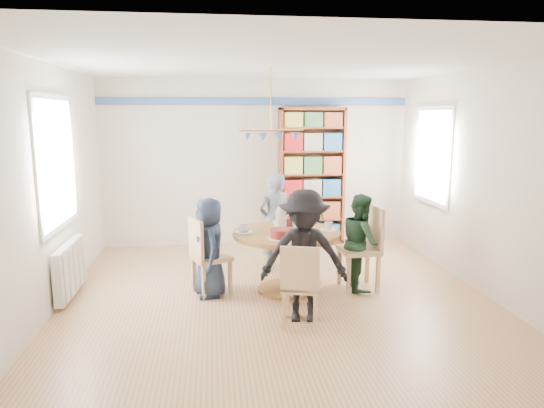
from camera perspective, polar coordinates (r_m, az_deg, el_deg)
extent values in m
plane|color=tan|center=(5.89, 0.49, -10.81)|extent=(5.00, 5.00, 0.00)
plane|color=white|center=(5.52, 0.53, 16.33)|extent=(5.00, 5.00, 0.00)
plane|color=beige|center=(8.01, -1.86, 4.81)|extent=(5.00, 0.00, 5.00)
plane|color=beige|center=(3.13, 6.59, -4.14)|extent=(5.00, 0.00, 5.00)
plane|color=beige|center=(5.77, -24.92, 1.66)|extent=(0.00, 5.00, 5.00)
plane|color=beige|center=(6.37, 23.42, 2.51)|extent=(0.00, 5.00, 5.00)
cube|color=#345691|center=(7.95, -1.89, 11.99)|extent=(5.00, 0.02, 0.12)
cube|color=white|center=(6.03, -24.11, 4.45)|extent=(0.03, 1.32, 1.52)
cube|color=white|center=(6.02, -23.92, 4.46)|extent=(0.01, 1.20, 1.40)
cube|color=white|center=(7.49, 18.42, 5.43)|extent=(0.03, 1.12, 1.42)
cube|color=white|center=(7.48, 18.28, 5.44)|extent=(0.01, 1.00, 1.30)
cylinder|color=gold|center=(5.99, -0.12, 12.27)|extent=(0.01, 0.01, 0.75)
cylinder|color=gold|center=(5.99, -0.12, 8.68)|extent=(0.80, 0.02, 0.02)
cone|color=#4472BF|center=(5.96, -3.01, 7.89)|extent=(0.11, 0.11, 0.10)
cone|color=#4472BF|center=(5.98, -1.08, 7.91)|extent=(0.11, 0.11, 0.10)
cone|color=#4472BF|center=(6.00, 0.84, 7.92)|extent=(0.11, 0.11, 0.10)
cone|color=#4472BF|center=(6.03, 2.74, 7.92)|extent=(0.11, 0.11, 0.10)
cube|color=silver|center=(6.24, -22.68, -7.00)|extent=(0.10, 1.00, 0.60)
cube|color=silver|center=(5.86, -23.14, -8.15)|extent=(0.02, 0.06, 0.56)
cube|color=silver|center=(6.04, -22.63, -7.56)|extent=(0.02, 0.06, 0.56)
cube|color=silver|center=(6.23, -22.14, -7.00)|extent=(0.02, 0.06, 0.56)
cube|color=silver|center=(6.41, -21.69, -6.48)|extent=(0.02, 0.06, 0.56)
cube|color=silver|center=(6.60, -21.26, -5.98)|extent=(0.02, 0.06, 0.56)
cylinder|color=olive|center=(5.86, 1.72, -3.49)|extent=(1.30, 1.30, 0.05)
cylinder|color=olive|center=(5.96, 1.70, -6.99)|extent=(0.16, 0.16, 0.70)
cylinder|color=olive|center=(6.06, 1.68, -9.97)|extent=(0.70, 0.70, 0.04)
cube|color=#DAB886|center=(5.90, -7.15, -6.27)|extent=(0.54, 0.54, 0.05)
cube|color=#DAB886|center=(5.77, -8.94, -4.15)|extent=(0.19, 0.40, 0.49)
cube|color=#DAB886|center=(5.89, -4.94, -8.64)|extent=(0.05, 0.05, 0.43)
cube|color=#DAB886|center=(6.18, -6.23, -7.73)|extent=(0.05, 0.05, 0.43)
cube|color=#DAB886|center=(5.77, -8.03, -9.12)|extent=(0.05, 0.05, 0.43)
cube|color=#DAB886|center=(6.07, -9.19, -8.16)|extent=(0.05, 0.05, 0.43)
cube|color=#DAB886|center=(6.10, 10.17, -5.35)|extent=(0.48, 0.48, 0.05)
cube|color=#DAB886|center=(6.10, 12.09, -2.76)|extent=(0.06, 0.46, 0.55)
cube|color=#DAB886|center=(6.28, 7.91, -7.26)|extent=(0.05, 0.05, 0.47)
cube|color=#DAB886|center=(5.94, 9.00, -8.32)|extent=(0.05, 0.05, 0.47)
cube|color=#DAB886|center=(6.40, 11.11, -7.03)|extent=(0.05, 0.05, 0.47)
cube|color=#DAB886|center=(6.07, 12.36, -8.04)|extent=(0.05, 0.05, 0.47)
cube|color=#DAB886|center=(6.84, 0.80, -4.01)|extent=(0.46, 0.46, 0.05)
cube|color=#DAB886|center=(6.96, 0.84, -1.74)|extent=(0.40, 0.10, 0.48)
cube|color=#DAB886|center=(6.75, -0.63, -6.17)|extent=(0.04, 0.04, 0.41)
cube|color=#DAB886|center=(6.74, 2.13, -6.20)|extent=(0.04, 0.04, 0.41)
cube|color=#DAB886|center=(7.06, -0.49, -5.42)|extent=(0.04, 0.04, 0.41)
cube|color=#DAB886|center=(7.05, 2.15, -5.45)|extent=(0.04, 0.04, 0.41)
cube|color=#DAB886|center=(5.01, 3.45, -9.62)|extent=(0.48, 0.48, 0.05)
cube|color=#DAB886|center=(4.77, 3.28, -7.74)|extent=(0.38, 0.14, 0.46)
cube|color=#DAB886|center=(5.23, 5.34, -11.34)|extent=(0.05, 0.05, 0.40)
cube|color=#DAB886|center=(5.25, 1.85, -11.19)|extent=(0.05, 0.05, 0.40)
cube|color=#DAB886|center=(4.94, 5.10, -12.68)|extent=(0.05, 0.05, 0.40)
cube|color=#DAB886|center=(4.96, 1.40, -12.51)|extent=(0.05, 0.05, 0.40)
imported|color=#182135|center=(5.79, -7.36, -5.07)|extent=(0.49, 0.65, 1.19)
imported|color=#19331F|center=(6.08, 10.43, -4.37)|extent=(0.47, 0.59, 1.19)
imported|color=gray|center=(6.69, 0.29, -2.12)|extent=(0.58, 0.47, 1.36)
imported|color=black|center=(5.04, 3.80, -6.15)|extent=(0.97, 0.65, 1.39)
cube|color=brown|center=(7.92, 1.00, 3.12)|extent=(0.04, 0.32, 2.25)
cube|color=brown|center=(8.13, 8.21, 3.20)|extent=(0.04, 0.32, 2.25)
cube|color=brown|center=(7.95, 4.77, 11.09)|extent=(1.07, 0.32, 0.04)
cube|color=brown|center=(8.22, 4.54, -4.41)|extent=(1.07, 0.32, 0.06)
cube|color=brown|center=(8.16, 4.44, 3.30)|extent=(1.07, 0.02, 2.25)
cube|color=brown|center=(8.13, 4.58, -1.71)|extent=(1.01, 0.30, 0.03)
cube|color=brown|center=(8.06, 4.62, 0.90)|extent=(1.01, 0.30, 0.03)
cube|color=brown|center=(8.00, 4.66, 3.55)|extent=(1.01, 0.30, 0.03)
cube|color=brown|center=(7.97, 4.70, 6.23)|extent=(1.01, 0.30, 0.03)
cube|color=brown|center=(7.95, 4.74, 8.93)|extent=(1.01, 0.30, 0.03)
cube|color=maroon|center=(8.10, 2.36, -3.36)|extent=(0.30, 0.24, 0.28)
cube|color=beige|center=(8.16, 4.59, -3.29)|extent=(0.30, 0.24, 0.28)
cube|color=#286095|center=(8.23, 6.79, -3.21)|extent=(0.30, 0.24, 0.28)
cube|color=#D3C654|center=(8.02, 2.38, -0.74)|extent=(0.30, 0.24, 0.28)
cube|color=#3D6D3C|center=(8.08, 4.63, -0.68)|extent=(0.30, 0.24, 0.28)
cube|color=brown|center=(8.15, 6.84, -0.63)|extent=(0.30, 0.24, 0.28)
cube|color=maroon|center=(7.95, 2.40, 1.91)|extent=(0.30, 0.24, 0.28)
cube|color=beige|center=(8.01, 4.67, 1.95)|extent=(0.30, 0.24, 0.28)
cube|color=#286095|center=(8.08, 6.90, 1.98)|extent=(0.30, 0.24, 0.28)
cube|color=#D3C654|center=(7.91, 2.42, 4.60)|extent=(0.30, 0.24, 0.28)
cube|color=#3D6D3C|center=(7.97, 4.71, 4.62)|extent=(0.30, 0.24, 0.28)
cube|color=brown|center=(8.04, 6.96, 4.63)|extent=(0.30, 0.24, 0.28)
cube|color=maroon|center=(7.88, 2.44, 7.32)|extent=(0.30, 0.24, 0.28)
cube|color=beige|center=(7.94, 4.75, 7.32)|extent=(0.30, 0.24, 0.28)
cube|color=#286095|center=(8.01, 7.02, 7.30)|extent=(0.30, 0.24, 0.28)
cube|color=#D3C654|center=(7.87, 2.46, 9.88)|extent=(0.30, 0.24, 0.23)
cube|color=#3D6D3C|center=(7.93, 4.79, 9.86)|extent=(0.30, 0.24, 0.23)
cube|color=brown|center=(8.00, 7.08, 9.82)|extent=(0.30, 0.24, 0.23)
cylinder|color=white|center=(5.89, 1.09, -1.86)|extent=(0.13, 0.13, 0.26)
sphere|color=white|center=(5.87, 1.09, -0.63)|extent=(0.10, 0.10, 0.10)
cylinder|color=silver|center=(5.96, 2.77, -1.52)|extent=(0.08, 0.08, 0.30)
cylinder|color=#4472BF|center=(5.93, 2.78, 0.00)|extent=(0.03, 0.03, 0.03)
cylinder|color=white|center=(6.14, 1.79, -2.52)|extent=(0.32, 0.32, 0.01)
cylinder|color=maroon|center=(6.13, 1.79, -2.02)|extent=(0.26, 0.26, 0.10)
cylinder|color=white|center=(5.52, 1.13, -4.00)|extent=(0.32, 0.32, 0.01)
cylinder|color=maroon|center=(5.51, 1.13, -3.45)|extent=(0.26, 0.26, 0.10)
cylinder|color=white|center=(5.79, -3.33, -3.35)|extent=(0.21, 0.21, 0.01)
imported|color=white|center=(5.78, -3.33, -2.90)|extent=(0.13, 0.13, 0.10)
cylinder|color=white|center=(5.95, 6.65, -3.04)|extent=(0.21, 0.21, 0.01)
imported|color=white|center=(5.94, 6.65, -2.62)|extent=(0.11, 0.11, 0.10)
cylinder|color=white|center=(6.34, 1.01, -2.11)|extent=(0.21, 0.21, 0.01)
imported|color=white|center=(6.33, 1.01, -1.70)|extent=(0.13, 0.13, 0.10)
cylinder|color=white|center=(5.35, 2.57, -4.49)|extent=(0.21, 0.21, 0.01)
imported|color=white|center=(5.34, 2.57, -4.03)|extent=(0.11, 0.11, 0.10)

